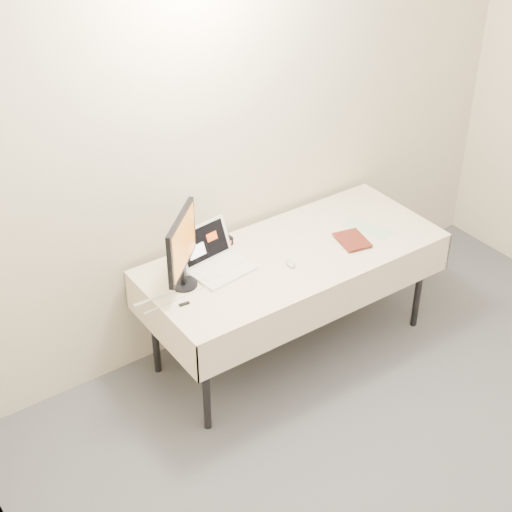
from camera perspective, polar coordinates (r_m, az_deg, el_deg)
back_wall at (r=4.73m, az=-0.44°, el=8.97°), size 4.00×0.10×2.70m
table at (r=4.75m, az=2.72°, el=-0.36°), size 1.86×0.81×0.74m
laptop at (r=4.55m, az=-3.01°, el=-0.21°), size 0.38×0.37×0.23m
monitor at (r=4.30m, az=-5.43°, el=0.73°), size 0.34×0.32×0.45m
book at (r=4.74m, az=6.22°, el=1.95°), size 0.17×0.06×0.22m
alarm_clock at (r=4.75m, az=-2.45°, el=0.95°), size 0.14×0.07×0.05m
clicker at (r=4.60m, az=2.51°, el=-0.51°), size 0.07×0.10×0.02m
paper_form at (r=4.98m, az=8.07°, el=1.99°), size 0.22×0.34×0.00m
usb_dongle at (r=4.30m, az=-5.24°, el=-3.50°), size 0.06×0.02×0.01m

